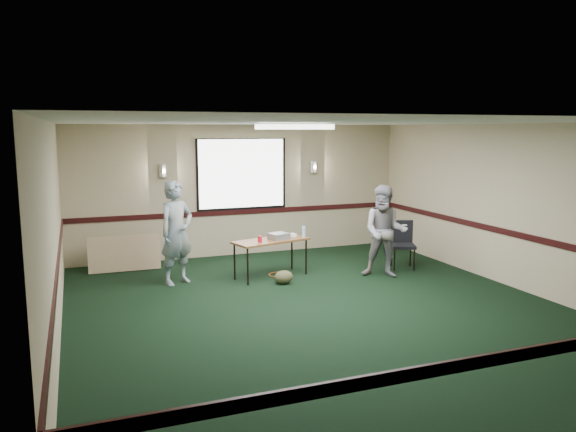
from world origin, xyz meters
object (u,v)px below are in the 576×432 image
object	(u,v)px
person_left	(177,233)
conference_chair	(402,240)
folding_table	(271,242)
projector	(279,236)
person_right	(385,231)

from	to	relation	value
person_left	conference_chair	bearing A→B (deg)	-32.47
person_left	folding_table	bearing A→B (deg)	-32.99
projector	person_left	world-z (taller)	person_left
folding_table	conference_chair	size ratio (longest dim) A/B	1.63
projector	conference_chair	distance (m)	2.43
conference_chair	person_right	bearing A→B (deg)	-122.41
projector	conference_chair	world-z (taller)	conference_chair
folding_table	person_right	distance (m)	2.03
person_left	person_right	bearing A→B (deg)	-40.96
conference_chair	person_left	world-z (taller)	person_left
projector	person_right	bearing A→B (deg)	-39.00
folding_table	projector	world-z (taller)	projector
projector	conference_chair	bearing A→B (deg)	-22.48
folding_table	person_left	distance (m)	1.65
folding_table	projector	xyz separation A→B (m)	(0.15, -0.00, 0.10)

